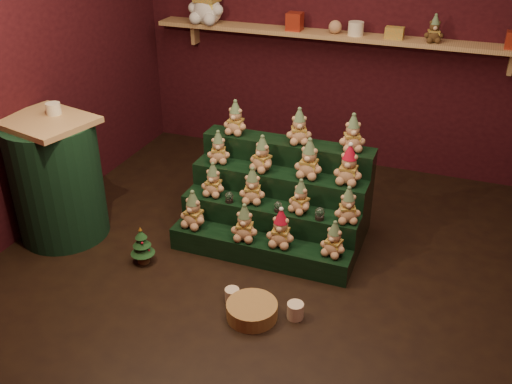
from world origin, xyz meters
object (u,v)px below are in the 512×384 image
at_px(riser_tier_front, 259,250).
at_px(side_table, 57,179).
at_px(snow_globe_b, 278,207).
at_px(snow_globe_c, 320,213).
at_px(mini_christmas_tree, 142,245).
at_px(wicker_basket, 252,310).
at_px(mug_right, 295,311).
at_px(snow_globe_a, 229,197).
at_px(mug_left, 232,295).
at_px(brown_bear, 434,29).

relative_size(riser_tier_front, side_table, 1.40).
distance_m(snow_globe_b, snow_globe_c, 0.32).
bearing_deg(mini_christmas_tree, wicker_basket, -16.19).
bearing_deg(riser_tier_front, snow_globe_b, 60.40).
xyz_separation_m(mug_right, wicker_basket, (-0.27, -0.10, -0.00)).
height_order(snow_globe_a, wicker_basket, snow_globe_a).
relative_size(side_table, mug_left, 9.96).
distance_m(snow_globe_c, mug_left, 0.88).
xyz_separation_m(snow_globe_c, mug_right, (0.04, -0.69, -0.35)).
relative_size(snow_globe_b, brown_bear, 0.35).
height_order(snow_globe_a, mini_christmas_tree, snow_globe_a).
xyz_separation_m(mug_right, brown_bear, (0.47, 2.34, 1.38)).
bearing_deg(snow_globe_b, wicker_basket, -83.23).
height_order(riser_tier_front, brown_bear, brown_bear).
relative_size(snow_globe_c, mug_left, 0.96).
bearing_deg(wicker_basket, snow_globe_a, 121.98).
bearing_deg(mini_christmas_tree, snow_globe_c, 22.15).
xyz_separation_m(snow_globe_b, mug_left, (-0.09, -0.68, -0.35)).
bearing_deg(snow_globe_c, side_table, -169.93).
bearing_deg(side_table, riser_tier_front, 20.45).
xyz_separation_m(snow_globe_a, wicker_basket, (0.49, -0.79, -0.35)).
height_order(snow_globe_b, side_table, side_table).
bearing_deg(riser_tier_front, mini_christmas_tree, -157.35).
bearing_deg(wicker_basket, snow_globe_b, 96.77).
distance_m(snow_globe_a, snow_globe_b, 0.40).
relative_size(snow_globe_a, snow_globe_b, 1.08).
bearing_deg(wicker_basket, mini_christmas_tree, 163.81).
xyz_separation_m(side_table, brown_bear, (2.53, 2.02, 0.94)).
distance_m(riser_tier_front, mini_christmas_tree, 0.88).
height_order(mini_christmas_tree, mug_right, mini_christmas_tree).
bearing_deg(brown_bear, mug_right, -116.29).
bearing_deg(mug_left, wicker_basket, -28.90).
bearing_deg(snow_globe_b, mug_left, -97.67).
xyz_separation_m(riser_tier_front, mug_right, (0.45, -0.53, -0.03)).
distance_m(snow_globe_a, mug_left, 0.83).
relative_size(side_table, mini_christmas_tree, 3.22).
relative_size(mini_christmas_tree, mug_right, 2.79).
bearing_deg(snow_globe_a, snow_globe_c, 0.00).
relative_size(snow_globe_c, mug_right, 0.86).
bearing_deg(snow_globe_c, mug_right, -86.71).
distance_m(riser_tier_front, wicker_basket, 0.65).
xyz_separation_m(snow_globe_c, brown_bear, (0.51, 1.66, 1.03)).
bearing_deg(mug_right, snow_globe_a, 137.78).
bearing_deg(wicker_basket, brown_bear, 73.24).
relative_size(snow_globe_a, side_table, 0.09).
bearing_deg(snow_globe_c, brown_bear, 73.00).
bearing_deg(snow_globe_a, mini_christmas_tree, -135.27).
relative_size(mug_left, brown_bear, 0.44).
bearing_deg(brown_bear, mug_left, -126.52).
bearing_deg(mini_christmas_tree, riser_tier_front, 22.65).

